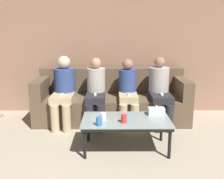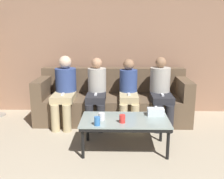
{
  "view_description": "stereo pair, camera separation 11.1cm",
  "coord_description": "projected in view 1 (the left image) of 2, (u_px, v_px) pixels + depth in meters",
  "views": [
    {
      "loc": [
        -0.02,
        -0.87,
        1.57
      ],
      "look_at": [
        0.0,
        2.89,
        0.68
      ],
      "focal_mm": 42.0,
      "sensor_mm": 36.0,
      "label": 1
    },
    {
      "loc": [
        0.09,
        -0.87,
        1.57
      ],
      "look_at": [
        0.0,
        2.89,
        0.68
      ],
      "focal_mm": 42.0,
      "sensor_mm": 36.0,
      "label": 2
    }
  ],
  "objects": [
    {
      "name": "wall_back",
      "position": [
        112.0,
        43.0,
        4.81
      ],
      "size": [
        12.0,
        0.06,
        2.6
      ],
      "color": "#9E755B",
      "rests_on": "ground_plane"
    },
    {
      "name": "couch",
      "position": [
        112.0,
        101.0,
        4.55
      ],
      "size": [
        2.55,
        0.86,
        0.87
      ],
      "color": "brown",
      "rests_on": "ground_plane"
    },
    {
      "name": "coffee_table",
      "position": [
        126.0,
        122.0,
        3.39
      ],
      "size": [
        1.13,
        0.62,
        0.42
      ],
      "color": "#8C9E99",
      "rests_on": "ground_plane"
    },
    {
      "name": "cup_near_left",
      "position": [
        99.0,
        121.0,
        3.15
      ],
      "size": [
        0.07,
        0.07,
        0.11
      ],
      "color": "#3372BF",
      "rests_on": "coffee_table"
    },
    {
      "name": "cup_near_right",
      "position": [
        103.0,
        117.0,
        3.33
      ],
      "size": [
        0.08,
        0.08,
        0.09
      ],
      "color": "silver",
      "rests_on": "coffee_table"
    },
    {
      "name": "cup_far_center",
      "position": [
        124.0,
        119.0,
        3.24
      ],
      "size": [
        0.07,
        0.07,
        0.1
      ],
      "color": "red",
      "rests_on": "coffee_table"
    },
    {
      "name": "tissue_box",
      "position": [
        156.0,
        111.0,
        3.53
      ],
      "size": [
        0.22,
        0.12,
        0.13
      ],
      "color": "silver",
      "rests_on": "coffee_table"
    },
    {
      "name": "seated_person_left_end",
      "position": [
        64.0,
        88.0,
        4.26
      ],
      "size": [
        0.35,
        0.71,
        1.12
      ],
      "color": "tan",
      "rests_on": "ground_plane"
    },
    {
      "name": "seated_person_mid_left",
      "position": [
        96.0,
        90.0,
        4.25
      ],
      "size": [
        0.31,
        0.68,
        1.09
      ],
      "color": "#28282D",
      "rests_on": "ground_plane"
    },
    {
      "name": "seated_person_mid_right",
      "position": [
        128.0,
        91.0,
        4.26
      ],
      "size": [
        0.31,
        0.66,
        1.07
      ],
      "color": "tan",
      "rests_on": "ground_plane"
    },
    {
      "name": "seated_person_right_end",
      "position": [
        160.0,
        89.0,
        4.27
      ],
      "size": [
        0.33,
        0.7,
        1.1
      ],
      "color": "#28282D",
      "rests_on": "ground_plane"
    }
  ]
}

